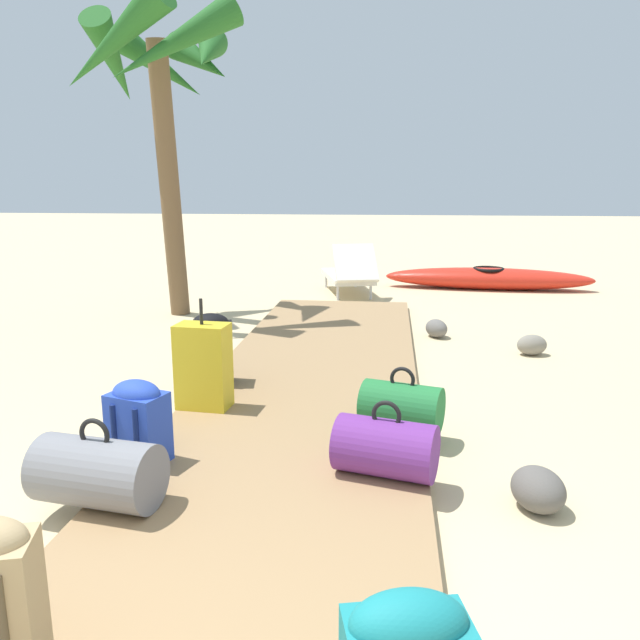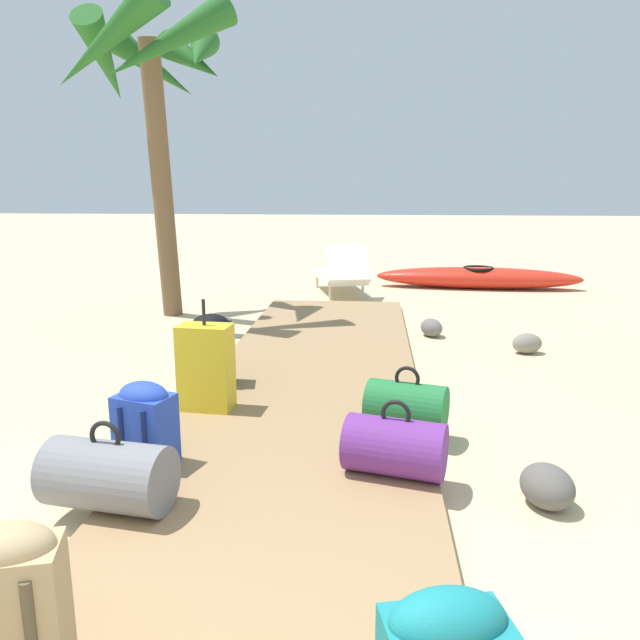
% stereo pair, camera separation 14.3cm
% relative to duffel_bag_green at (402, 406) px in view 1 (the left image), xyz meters
% --- Properties ---
extents(ground_plane, '(60.00, 60.00, 0.00)m').
position_rel_duffel_bag_green_xyz_m(ground_plane, '(-0.71, -0.03, -0.24)').
color(ground_plane, '#D1BA8C').
extents(boardwalk, '(1.71, 7.43, 0.08)m').
position_rel_duffel_bag_green_xyz_m(boardwalk, '(-0.71, 0.71, -0.20)').
color(boardwalk, '#9E7A51').
rests_on(boardwalk, ground).
extents(duffel_bag_green, '(0.57, 0.44, 0.42)m').
position_rel_duffel_bag_green_xyz_m(duffel_bag_green, '(0.00, 0.00, 0.00)').
color(duffel_bag_green, '#237538').
rests_on(duffel_bag_green, boardwalk).
extents(suitcase_yellow, '(0.38, 0.25, 0.78)m').
position_rel_duffel_bag_green_xyz_m(suitcase_yellow, '(-1.38, 0.25, 0.15)').
color(suitcase_yellow, gold).
rests_on(suitcase_yellow, boardwalk).
extents(backpack_blue, '(0.36, 0.30, 0.48)m').
position_rel_duffel_bag_green_xyz_m(backpack_blue, '(-1.49, -0.65, 0.10)').
color(backpack_blue, '#2847B7').
rests_on(backpack_blue, boardwalk).
extents(duffel_bag_grey, '(0.65, 0.43, 0.45)m').
position_rel_duffel_bag_green_xyz_m(duffel_bag_grey, '(-1.49, -1.14, 0.02)').
color(duffel_bag_grey, slate).
rests_on(duffel_bag_grey, boardwalk).
extents(backpack_black, '(0.33, 0.28, 0.56)m').
position_rel_duffel_bag_green_xyz_m(backpack_black, '(-1.48, 0.79, 0.14)').
color(backpack_black, black).
rests_on(backpack_black, boardwalk).
extents(duffel_bag_purple, '(0.60, 0.44, 0.43)m').
position_rel_duffel_bag_green_xyz_m(duffel_bag_purple, '(-0.10, -0.66, 0.00)').
color(duffel_bag_purple, '#6B2D84').
rests_on(duffel_bag_purple, boardwalk).
extents(palm_tree_far_left, '(2.15, 2.10, 3.63)m').
position_rel_duffel_bag_green_xyz_m(palm_tree_far_left, '(-2.75, 3.44, 2.60)').
color(palm_tree_far_left, brown).
rests_on(palm_tree_far_left, ground).
extents(lounge_chair, '(0.97, 1.64, 0.79)m').
position_rel_duffel_bag_green_xyz_m(lounge_chair, '(-0.70, 5.36, 0.09)').
color(lounge_chair, white).
rests_on(lounge_chair, ground).
extents(kayak, '(3.26, 0.82, 0.34)m').
position_rel_duffel_bag_green_xyz_m(kayak, '(1.45, 6.14, -0.07)').
color(kayak, red).
rests_on(kayak, ground).
extents(rock_right_near, '(0.32, 0.25, 0.20)m').
position_rel_duffel_bag_green_xyz_m(rock_right_near, '(1.29, 2.22, -0.13)').
color(rock_right_near, gray).
rests_on(rock_right_near, ground).
extents(rock_right_mid, '(0.32, 0.36, 0.20)m').
position_rel_duffel_bag_green_xyz_m(rock_right_mid, '(0.42, 2.84, -0.14)').
color(rock_right_mid, slate).
rests_on(rock_right_mid, ground).
extents(rock_right_far, '(0.35, 0.38, 0.23)m').
position_rel_duffel_bag_green_xyz_m(rock_right_far, '(0.68, -0.80, -0.12)').
color(rock_right_far, '#5B5651').
rests_on(rock_right_far, ground).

